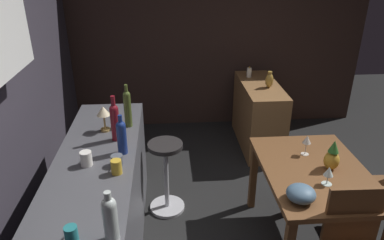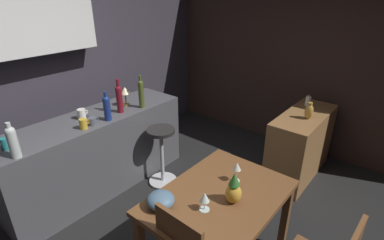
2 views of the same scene
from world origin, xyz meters
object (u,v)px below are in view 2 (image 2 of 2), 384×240
(wine_glass_right, at_px, (205,198))
(wine_bottle_clear, at_px, (12,141))
(sideboard_cabinet, at_px, (300,145))
(cup_mustard, at_px, (83,124))
(wine_bottle_cobalt, at_px, (107,107))
(cup_teal, at_px, (6,143))
(bar_stool, at_px, (162,155))
(wine_bottle_olive, at_px, (141,93))
(dining_table, at_px, (219,206))
(pineapple_centerpiece, at_px, (234,190))
(cup_white, at_px, (82,114))
(cup_slate, at_px, (92,121))
(vase_brass, at_px, (309,111))
(wine_bottle_ruby, at_px, (119,97))
(pillar_candle_tall, at_px, (308,101))
(counter_lamp, at_px, (125,92))
(wine_glass_left, at_px, (237,167))
(fruit_bowl, at_px, (161,200))

(wine_glass_right, relative_size, wine_bottle_clear, 0.47)
(sideboard_cabinet, relative_size, cup_mustard, 10.05)
(wine_bottle_cobalt, bearing_deg, cup_teal, 169.30)
(bar_stool, distance_m, wine_bottle_cobalt, 0.86)
(wine_glass_right, bearing_deg, wine_bottle_olive, 63.07)
(dining_table, relative_size, pineapple_centerpiece, 4.49)
(sideboard_cabinet, relative_size, bar_stool, 1.53)
(cup_white, bearing_deg, dining_table, -88.01)
(cup_slate, relative_size, vase_brass, 0.62)
(sideboard_cabinet, xyz_separation_m, cup_teal, (-2.60, 1.67, 0.54))
(cup_mustard, bearing_deg, wine_bottle_ruby, 6.70)
(wine_bottle_ruby, bearing_deg, wine_bottle_olive, -17.67)
(bar_stool, xyz_separation_m, cup_mustard, (-0.72, 0.33, 0.57))
(wine_bottle_cobalt, relative_size, cup_mustard, 2.87)
(wine_glass_right, height_order, pillar_candle_tall, pillar_candle_tall)
(vase_brass, bearing_deg, pillar_candle_tall, 20.42)
(wine_glass_right, height_order, cup_teal, cup_teal)
(wine_bottle_olive, distance_m, cup_slate, 0.65)
(dining_table, distance_m, pineapple_centerpiece, 0.24)
(cup_teal, bearing_deg, cup_slate, -11.33)
(cup_slate, xyz_separation_m, vase_brass, (1.73, -1.58, -0.03))
(counter_lamp, bearing_deg, wine_glass_left, -98.47)
(bar_stool, xyz_separation_m, wine_glass_left, (-0.31, -1.17, 0.49))
(pineapple_centerpiece, xyz_separation_m, wine_bottle_cobalt, (0.09, 1.61, 0.20))
(wine_bottle_olive, distance_m, vase_brass, 1.90)
(wine_bottle_clear, xyz_separation_m, cup_slate, (0.75, 0.06, -0.11))
(cup_white, relative_size, counter_lamp, 0.53)
(wine_bottle_ruby, xyz_separation_m, pillar_candle_tall, (1.74, -1.48, -0.19))
(pineapple_centerpiece, bearing_deg, sideboard_cabinet, 3.83)
(cup_white, height_order, vase_brass, vase_brass)
(counter_lamp, bearing_deg, wine_bottle_olive, -68.26)
(pineapple_centerpiece, relative_size, cup_mustard, 2.30)
(wine_bottle_ruby, xyz_separation_m, wine_bottle_cobalt, (-0.22, -0.07, -0.03))
(pillar_candle_tall, bearing_deg, wine_bottle_cobalt, 144.34)
(wine_glass_left, height_order, pineapple_centerpiece, pineapple_centerpiece)
(wine_bottle_clear, height_order, cup_teal, wine_bottle_clear)
(sideboard_cabinet, bearing_deg, wine_bottle_olive, 129.11)
(wine_glass_left, height_order, fruit_bowl, wine_glass_left)
(bar_stool, height_order, pineapple_centerpiece, pineapple_centerpiece)
(wine_glass_right, bearing_deg, wine_glass_left, 0.91)
(dining_table, xyz_separation_m, wine_bottle_cobalt, (0.10, 1.49, 0.41))
(counter_lamp, bearing_deg, dining_table, -106.08)
(bar_stool, height_order, wine_bottle_cobalt, wine_bottle_cobalt)
(pineapple_centerpiece, bearing_deg, pillar_candle_tall, 5.65)
(bar_stool, bearing_deg, counter_lamp, 96.48)
(wine_glass_right, height_order, pineapple_centerpiece, pineapple_centerpiece)
(wine_bottle_cobalt, bearing_deg, cup_mustard, 176.99)
(dining_table, relative_size, vase_brass, 5.77)
(wine_glass_left, distance_m, wine_bottle_clear, 1.81)
(wine_bottle_cobalt, xyz_separation_m, wine_bottle_clear, (-0.92, -0.03, 0.01))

